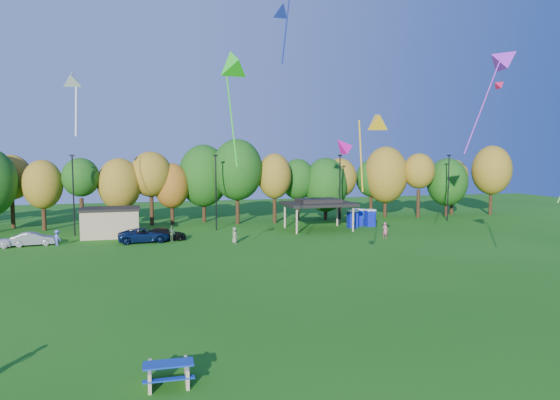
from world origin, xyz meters
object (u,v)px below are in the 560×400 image
object	(u,v)px
porta_potties	(360,218)
car_b	(33,239)
car_d	(165,234)
picnic_table	(168,372)
car_c	(144,235)

from	to	relation	value
porta_potties	car_b	world-z (taller)	porta_potties
car_d	porta_potties	bearing A→B (deg)	-79.69
picnic_table	car_c	bearing A→B (deg)	92.82
picnic_table	car_d	distance (m)	34.37
car_c	porta_potties	bearing A→B (deg)	-82.74
car_c	car_b	bearing A→B (deg)	82.32
car_c	car_d	size ratio (longest dim) A/B	1.17
porta_potties	car_d	world-z (taller)	porta_potties
picnic_table	car_b	size ratio (longest dim) A/B	0.49
car_b	car_c	world-z (taller)	car_c
car_b	car_d	world-z (taller)	car_b
car_b	picnic_table	bearing A→B (deg)	-168.36
car_b	car_c	distance (m)	10.78
car_b	car_c	xyz separation A→B (m)	(10.74, -0.93, 0.07)
picnic_table	car_c	size ratio (longest dim) A/B	0.38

